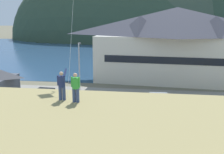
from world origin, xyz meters
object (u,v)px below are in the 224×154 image
object	(u,v)px
parked_car_front_row_silver	(33,112)
person_kite_flyer	(62,85)
moored_boat_wharfside	(114,64)
parked_car_front_row_red	(158,101)
parked_car_corner_spot	(130,118)
harbor_lodge	(176,42)
parked_car_mid_row_center	(117,101)
parked_car_mid_row_far	(78,99)
person_companion	(76,87)
parked_car_lone_by_shed	(214,120)
parked_car_front_row_end	(44,95)
wharf_dock	(131,65)
parking_light_pole	(79,66)

from	to	relation	value
parked_car_front_row_silver	person_kite_flyer	distance (m)	13.45
moored_boat_wharfside	parked_car_front_row_red	bearing A→B (deg)	-71.85
parked_car_corner_spot	parked_car_front_row_silver	bearing A→B (deg)	178.33
harbor_lodge	parked_car_mid_row_center	world-z (taller)	harbor_lodge
parked_car_mid_row_center	moored_boat_wharfside	bearing A→B (deg)	98.43
parked_car_corner_spot	parked_car_mid_row_far	size ratio (longest dim) A/B	0.97
moored_boat_wharfside	person_companion	size ratio (longest dim) A/B	4.67
parked_car_front_row_silver	parked_car_lone_by_shed	size ratio (longest dim) A/B	1.01
parked_car_mid_row_center	person_companion	size ratio (longest dim) A/B	2.43
parked_car_corner_spot	person_kite_flyer	bearing A→B (deg)	-109.15
parked_car_mid_row_center	person_kite_flyer	xyz separation A→B (m)	(-1.54, -15.08, 5.71)
parked_car_corner_spot	parked_car_mid_row_far	xyz separation A→B (m)	(-6.61, 5.23, 0.00)
parked_car_front_row_silver	parked_car_front_row_end	size ratio (longest dim) A/B	0.99
harbor_lodge	moored_boat_wharfside	world-z (taller)	harbor_lodge
parked_car_mid_row_far	person_companion	bearing A→B (deg)	-74.96
harbor_lodge	parked_car_mid_row_center	distance (m)	18.66
parked_car_corner_spot	parked_car_mid_row_far	world-z (taller)	same
parked_car_front_row_silver	parked_car_lone_by_shed	xyz separation A→B (m)	(18.24, 0.24, 0.00)
harbor_lodge	wharf_dock	bearing A→B (deg)	125.09
wharf_dock	moored_boat_wharfside	world-z (taller)	moored_boat_wharfside
person_companion	person_kite_flyer	bearing A→B (deg)	162.73
parked_car_lone_by_shed	person_companion	xyz separation A→B (m)	(-10.55, -10.65, 5.70)
harbor_lodge	parking_light_pole	bearing A→B (deg)	-140.17
person_kite_flyer	parking_light_pole	bearing A→B (deg)	102.10
moored_boat_wharfside	parked_car_front_row_end	world-z (taller)	moored_boat_wharfside
parked_car_mid_row_center	parked_car_corner_spot	bearing A→B (deg)	-70.35
parked_car_corner_spot	person_kite_flyer	xyz separation A→B (m)	(-3.41, -9.83, 5.71)
parked_car_corner_spot	parked_car_mid_row_center	world-z (taller)	same
parked_car_front_row_end	person_kite_flyer	bearing A→B (deg)	-63.71
parked_car_mid_row_center	wharf_dock	bearing A→B (deg)	90.77
person_kite_flyer	parked_car_lone_by_shed	bearing A→B (deg)	42.09
moored_boat_wharfside	parked_car_mid_row_center	bearing A→B (deg)	-81.57
parked_car_mid_row_far	parked_car_front_row_red	size ratio (longest dim) A/B	1.01
parked_car_mid_row_far	parking_light_pole	bearing A→B (deg)	102.43
parked_car_front_row_silver	parked_car_corner_spot	xyz separation A→B (m)	(10.18, -0.30, 0.00)
parked_car_lone_by_shed	person_kite_flyer	size ratio (longest dim) A/B	2.31
parked_car_corner_spot	parked_car_front_row_red	xyz separation A→B (m)	(2.82, 5.75, 0.00)
parked_car_front_row_end	person_kite_flyer	distance (m)	18.57
parked_car_front_row_red	parked_car_mid_row_center	world-z (taller)	same
parking_light_pole	parked_car_mid_row_center	bearing A→B (deg)	-38.51
moored_boat_wharfside	person_companion	bearing A→B (deg)	-85.42
parked_car_front_row_silver	harbor_lodge	bearing A→B (deg)	52.23
moored_boat_wharfside	parked_car_lone_by_shed	world-z (taller)	moored_boat_wharfside
person_kite_flyer	person_companion	bearing A→B (deg)	-17.27
harbor_lodge	parking_light_pole	xyz separation A→B (m)	(-13.68, -11.41, -2.27)
parked_car_mid_row_center	person_kite_flyer	distance (m)	16.20
parked_car_mid_row_center	person_companion	world-z (taller)	person_companion
person_companion	parking_light_pole	bearing A→B (deg)	104.45
wharf_dock	person_kite_flyer	world-z (taller)	person_kite_flyer
parked_car_mid_row_far	harbor_lodge	bearing A→B (deg)	51.67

